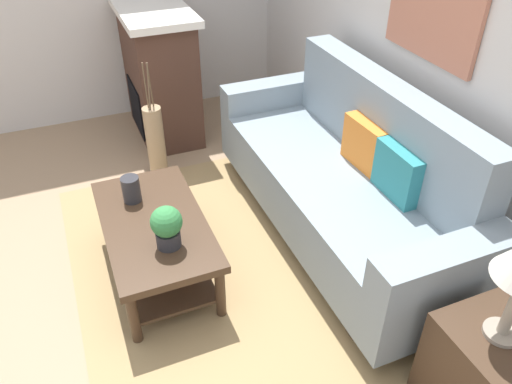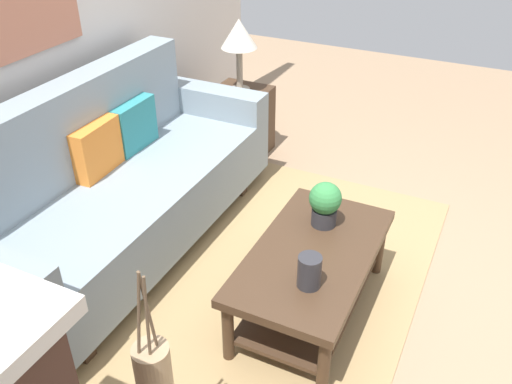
% 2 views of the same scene
% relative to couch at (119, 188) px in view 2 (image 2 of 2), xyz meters
% --- Properties ---
extents(ground_plane, '(9.08, 9.08, 0.00)m').
position_rel_couch_xyz_m(ground_plane, '(0.09, -1.44, -0.43)').
color(ground_plane, '#9E7F60').
extents(wall_back, '(5.08, 0.10, 2.70)m').
position_rel_couch_xyz_m(wall_back, '(0.09, 0.54, 0.92)').
color(wall_back, silver).
rests_on(wall_back, ground_plane).
extents(area_rug, '(2.59, 1.81, 0.01)m').
position_rel_couch_xyz_m(area_rug, '(0.09, -0.94, -0.43)').
color(area_rug, '#A38456').
rests_on(area_rug, ground_plane).
extents(couch, '(2.33, 0.84, 1.08)m').
position_rel_couch_xyz_m(couch, '(0.00, 0.00, 0.00)').
color(couch, gray).
rests_on(couch, ground_plane).
extents(throw_pillow_orange, '(0.37, 0.14, 0.32)m').
position_rel_couch_xyz_m(throw_pillow_orange, '(-0.00, 0.12, 0.25)').
color(throw_pillow_orange, orange).
rests_on(throw_pillow_orange, couch).
extents(throw_pillow_teal, '(0.36, 0.12, 0.32)m').
position_rel_couch_xyz_m(throw_pillow_teal, '(0.37, 0.12, 0.25)').
color(throw_pillow_teal, teal).
rests_on(throw_pillow_teal, couch).
extents(coffee_table, '(1.10, 0.60, 0.43)m').
position_rel_couch_xyz_m(coffee_table, '(-0.06, -1.30, -0.12)').
color(coffee_table, '#422D1E').
rests_on(coffee_table, ground_plane).
extents(tabletop_vase, '(0.12, 0.12, 0.17)m').
position_rel_couch_xyz_m(tabletop_vase, '(-0.31, -1.37, 0.08)').
color(tabletop_vase, '#2D2D33').
rests_on(tabletop_vase, coffee_table).
extents(potted_plant_tabletop, '(0.18, 0.18, 0.26)m').
position_rel_couch_xyz_m(potted_plant_tabletop, '(0.20, -1.27, 0.14)').
color(potted_plant_tabletop, '#2D2D33').
rests_on(potted_plant_tabletop, coffee_table).
extents(side_table, '(0.44, 0.44, 0.56)m').
position_rel_couch_xyz_m(side_table, '(1.47, -0.09, -0.15)').
color(side_table, '#422D1E').
rests_on(side_table, ground_plane).
extents(table_lamp, '(0.28, 0.28, 0.57)m').
position_rel_couch_xyz_m(table_lamp, '(1.47, -0.09, 0.56)').
color(table_lamp, gray).
rests_on(table_lamp, side_table).
extents(floor_vase_branch_a, '(0.03, 0.04, 0.36)m').
position_rel_couch_xyz_m(floor_vase_branch_a, '(-1.10, -1.05, 0.40)').
color(floor_vase_branch_a, brown).
rests_on(floor_vase_branch_a, floor_vase).
extents(floor_vase_branch_b, '(0.05, 0.03, 0.36)m').
position_rel_couch_xyz_m(floor_vase_branch_b, '(-1.13, -1.03, 0.40)').
color(floor_vase_branch_b, brown).
rests_on(floor_vase_branch_b, floor_vase).
extents(floor_vase_branch_c, '(0.03, 0.02, 0.36)m').
position_rel_couch_xyz_m(floor_vase_branch_c, '(-1.13, -1.07, 0.40)').
color(floor_vase_branch_c, brown).
rests_on(floor_vase_branch_c, floor_vase).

